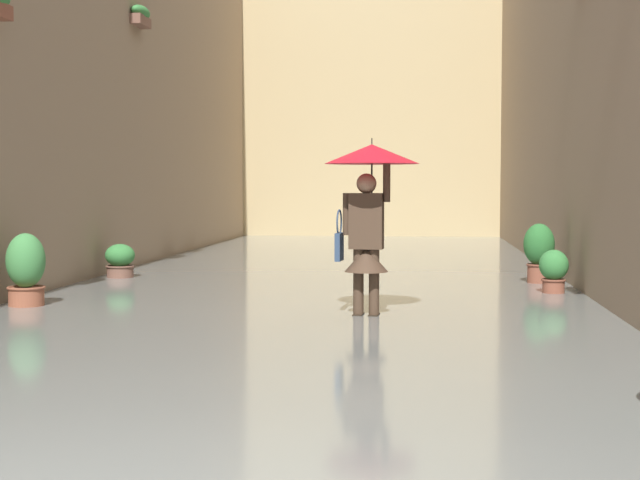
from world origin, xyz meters
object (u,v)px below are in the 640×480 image
at_px(person_wading, 369,191).
at_px(potted_plant_far_right, 26,272).
at_px(potted_plant_far_left, 539,252).
at_px(potted_plant_mid_right, 120,263).
at_px(potted_plant_mid_left, 554,272).

xyz_separation_m(person_wading, potted_plant_far_right, (4.24, -0.38, -1.00)).
xyz_separation_m(potted_plant_far_left, potted_plant_far_right, (6.60, 3.45, -0.05)).
bearing_deg(potted_plant_far_right, potted_plant_mid_right, -90.26).
bearing_deg(person_wading, potted_plant_far_left, -121.64).
height_order(person_wading, potted_plant_far_left, person_wading).
height_order(potted_plant_mid_left, potted_plant_far_right, potted_plant_far_right).
distance_m(potted_plant_far_left, potted_plant_far_right, 7.45).
height_order(potted_plant_mid_left, potted_plant_mid_right, potted_plant_mid_left).
height_order(person_wading, potted_plant_mid_left, person_wading).
xyz_separation_m(potted_plant_mid_left, potted_plant_far_right, (6.64, 2.10, 0.12)).
distance_m(person_wading, potted_plant_mid_left, 3.64).
distance_m(potted_plant_mid_left, potted_plant_far_right, 6.97).
relative_size(potted_plant_mid_left, potted_plant_far_right, 0.70).
bearing_deg(potted_plant_mid_right, potted_plant_far_left, 178.82).
relative_size(potted_plant_mid_right, potted_plant_far_right, 0.64).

